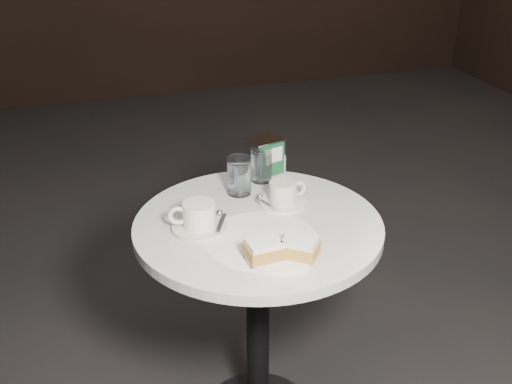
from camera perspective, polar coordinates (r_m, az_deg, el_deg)
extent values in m
cylinder|color=black|center=(2.01, 0.18, -12.18)|extent=(0.07, 0.07, 0.70)
cylinder|color=white|center=(1.80, 0.19, -3.11)|extent=(0.70, 0.70, 0.03)
cylinder|color=white|center=(1.71, 0.46, -4.25)|extent=(0.38, 0.38, 0.00)
cylinder|color=white|center=(1.64, 2.15, -5.54)|extent=(0.22, 0.22, 0.01)
cube|color=#BB8639|center=(1.61, 0.72, -5.29)|extent=(0.10, 0.08, 0.03)
cube|color=white|center=(1.60, 0.72, -4.58)|extent=(0.09, 0.07, 0.01)
cube|color=gold|center=(1.62, 3.91, -5.09)|extent=(0.12, 0.11, 0.03)
cube|color=white|center=(1.61, 3.93, -4.38)|extent=(0.11, 0.10, 0.01)
cylinder|color=beige|center=(1.77, -5.02, -3.14)|extent=(0.18, 0.18, 0.01)
cylinder|color=white|center=(1.75, -5.07, -2.00)|extent=(0.10, 0.10, 0.07)
cylinder|color=#906C4E|center=(1.73, -5.11, -1.19)|extent=(0.10, 0.10, 0.00)
torus|color=silver|center=(1.75, -6.96, -2.11)|extent=(0.06, 0.02, 0.06)
cube|color=silver|center=(1.76, -3.13, -2.79)|extent=(0.06, 0.10, 0.00)
sphere|color=#AFAFB4|center=(1.81, -3.25, -1.88)|extent=(0.02, 0.02, 0.02)
cylinder|color=silver|center=(1.89, 2.39, -0.96)|extent=(0.15, 0.15, 0.01)
cylinder|color=silver|center=(1.87, 2.41, 0.00)|extent=(0.09, 0.09, 0.06)
cylinder|color=#976852|center=(1.86, 2.42, 0.70)|extent=(0.08, 0.08, 0.00)
torus|color=silver|center=(1.89, 3.80, 0.29)|extent=(0.05, 0.02, 0.05)
cube|color=silver|center=(1.87, 0.95, -1.07)|extent=(0.05, 0.09, 0.00)
sphere|color=silver|center=(1.90, 0.34, -0.38)|extent=(0.02, 0.02, 0.02)
cylinder|color=silver|center=(1.93, -1.52, 1.46)|extent=(0.10, 0.10, 0.12)
cylinder|color=white|center=(1.93, -1.51, 1.34)|extent=(0.08, 0.08, 0.10)
cylinder|color=white|center=(2.01, 0.47, 2.44)|extent=(0.08, 0.08, 0.11)
cylinder|color=silver|center=(2.02, 0.47, 2.33)|extent=(0.07, 0.07, 0.09)
cube|color=white|center=(2.05, 0.79, 3.16)|extent=(0.13, 0.11, 0.12)
cube|color=#17502D|center=(2.02, 1.53, 2.84)|extent=(0.08, 0.03, 0.11)
cube|color=white|center=(2.01, 1.58, 3.28)|extent=(0.06, 0.02, 0.05)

